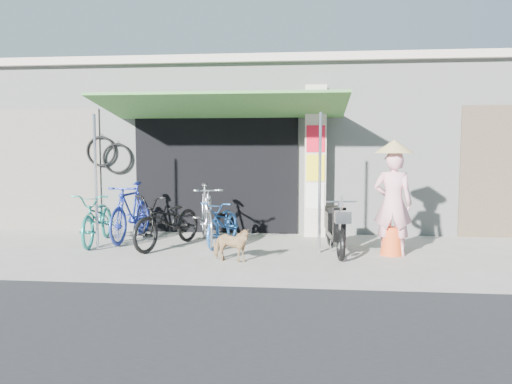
# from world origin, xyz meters

# --- Properties ---
(ground) EXTENTS (80.00, 80.00, 0.00)m
(ground) POSITION_xyz_m (0.00, 0.00, 0.00)
(ground) COLOR #A19C91
(ground) RESTS_ON ground
(bicycle_shop) EXTENTS (12.30, 5.30, 3.66)m
(bicycle_shop) POSITION_xyz_m (-0.00, 5.09, 1.83)
(bicycle_shop) COLOR #9EA49C
(bicycle_shop) RESTS_ON ground
(shop_pillar) EXTENTS (0.42, 0.44, 3.00)m
(shop_pillar) POSITION_xyz_m (0.85, 2.45, 1.50)
(shop_pillar) COLOR beige
(shop_pillar) RESTS_ON ground
(awning) EXTENTS (4.60, 1.88, 2.72)m
(awning) POSITION_xyz_m (-0.90, 1.63, 2.51)
(awning) COLOR #396F32
(awning) RESTS_ON ground
(neighbour_left) EXTENTS (2.60, 0.06, 2.60)m
(neighbour_left) POSITION_xyz_m (-5.00, 2.59, 1.30)
(neighbour_left) COLOR #6B665B
(neighbour_left) RESTS_ON ground
(bike_teal) EXTENTS (0.86, 1.87, 0.95)m
(bike_teal) POSITION_xyz_m (-3.15, 1.16, 0.47)
(bike_teal) COLOR #197467
(bike_teal) RESTS_ON ground
(bike_blue) EXTENTS (0.64, 1.88, 1.11)m
(bike_blue) POSITION_xyz_m (-2.65, 1.51, 0.56)
(bike_blue) COLOR #22339F
(bike_blue) RESTS_ON ground
(bike_black) EXTENTS (1.26, 1.94, 0.96)m
(bike_black) POSITION_xyz_m (-1.76, 0.93, 0.48)
(bike_black) COLOR black
(bike_black) RESTS_ON ground
(bike_silver) EXTENTS (1.04, 1.92, 1.11)m
(bike_silver) POSITION_xyz_m (-1.15, 1.32, 0.56)
(bike_silver) COLOR #A6A5AA
(bike_silver) RESTS_ON ground
(bike_navy) EXTENTS (0.80, 1.63, 0.82)m
(bike_navy) POSITION_xyz_m (-0.82, 1.26, 0.41)
(bike_navy) COLOR #2256A0
(bike_navy) RESTS_ON ground
(street_dog) EXTENTS (0.69, 0.43, 0.54)m
(street_dog) POSITION_xyz_m (-0.48, -0.09, 0.27)
(street_dog) COLOR tan
(street_dog) RESTS_ON ground
(moped) EXTENTS (0.48, 1.68, 0.95)m
(moped) POSITION_xyz_m (1.17, 0.77, 0.43)
(moped) COLOR black
(moped) RESTS_ON ground
(nun) EXTENTS (0.70, 0.64, 1.91)m
(nun) POSITION_xyz_m (2.09, 0.69, 0.93)
(nun) COLOR pink
(nun) RESTS_ON ground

